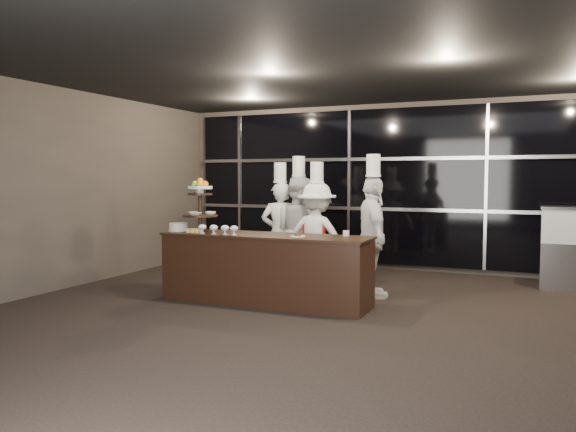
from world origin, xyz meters
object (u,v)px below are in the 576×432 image
at_px(buffet_counter, 265,268).
at_px(chef_d, 373,236).
at_px(display_stand, 200,201).
at_px(chef_b, 299,230).
at_px(chef_c, 317,236).
at_px(chef_a, 280,232).
at_px(layer_cake, 179,227).

xyz_separation_m(buffet_counter, chef_d, (1.22, 0.89, 0.40)).
bearing_deg(buffet_counter, display_stand, -179.99).
distance_m(chef_b, chef_c, 0.49).
xyz_separation_m(chef_a, chef_c, (0.69, -0.23, -0.02)).
height_order(buffet_counter, display_stand, display_stand).
bearing_deg(chef_c, display_stand, -143.32).
xyz_separation_m(display_stand, chef_c, (1.35, 1.01, -0.53)).
distance_m(chef_c, chef_d, 0.88).
distance_m(layer_cake, chef_b, 1.85).
bearing_deg(layer_cake, display_stand, 8.60).
xyz_separation_m(buffet_counter, chef_c, (0.35, 1.00, 0.34)).
height_order(chef_b, chef_c, chef_b).
relative_size(display_stand, chef_c, 0.39).
distance_m(chef_a, chef_c, 0.73).
bearing_deg(layer_cake, chef_a, 52.60).
distance_m(display_stand, chef_d, 2.44).
height_order(buffet_counter, chef_a, chef_a).
height_order(buffet_counter, chef_d, chef_d).
bearing_deg(chef_b, chef_c, -34.70).
xyz_separation_m(display_stand, chef_b, (0.95, 1.28, -0.48)).
distance_m(buffet_counter, display_stand, 1.33).
distance_m(buffet_counter, chef_b, 1.34).
xyz_separation_m(chef_b, chef_c, (0.40, -0.28, -0.05)).
xyz_separation_m(layer_cake, chef_a, (0.99, 1.29, -0.14)).
bearing_deg(chef_d, display_stand, -158.07).
relative_size(chef_a, chef_d, 0.95).
bearing_deg(buffet_counter, chef_a, 105.50).
bearing_deg(layer_cake, chef_c, 32.14).
distance_m(layer_cake, chef_a, 1.63).
height_order(chef_a, chef_b, chef_b).
height_order(chef_b, chef_d, chef_b).
relative_size(buffet_counter, chef_b, 1.43).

